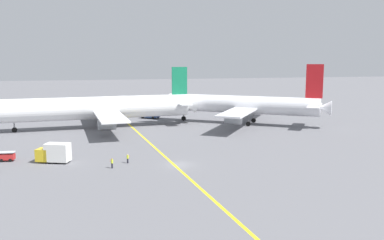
% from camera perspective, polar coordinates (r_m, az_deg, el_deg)
% --- Properties ---
extents(ground_plane, '(600.00, 600.00, 0.00)m').
position_cam_1_polar(ground_plane, '(71.67, -1.79, -6.28)').
color(ground_plane, slate).
extents(taxiway_stripe, '(9.77, 119.68, 0.01)m').
position_cam_1_polar(taxiway_stripe, '(80.90, -4.45, -4.57)').
color(taxiway_stripe, yellow).
rests_on(taxiway_stripe, ground).
extents(airliner_at_gate_left, '(55.81, 44.07, 16.13)m').
position_cam_1_polar(airliner_at_gate_left, '(110.84, -13.18, 1.63)').
color(airliner_at_gate_left, white).
rests_on(airliner_at_gate_left, ground).
extents(airliner_being_pushed, '(42.94, 38.54, 16.99)m').
position_cam_1_polar(airliner_being_pushed, '(116.04, 7.06, 2.11)').
color(airliner_being_pushed, silver).
rests_on(airliner_being_pushed, ground).
extents(pushback_tug, '(7.52, 6.60, 3.03)m').
position_cam_1_polar(pushback_tug, '(127.10, -5.92, 0.81)').
color(pushback_tug, '#2D4C8C').
rests_on(pushback_tug, ground).
extents(gse_baggage_cart_near_cluster, '(2.88, 1.85, 1.71)m').
position_cam_1_polar(gse_baggage_cart_near_cluster, '(81.15, -24.51, -4.67)').
color(gse_baggage_cart_near_cluster, red).
rests_on(gse_baggage_cart_near_cluster, ground).
extents(gse_catering_truck_tall, '(6.31, 4.37, 3.50)m').
position_cam_1_polar(gse_catering_truck_tall, '(76.75, -18.78, -4.39)').
color(gse_catering_truck_tall, gold).
rests_on(gse_catering_truck_tall, ground).
extents(ground_crew_ramp_agent_by_cones, '(0.50, 0.36, 1.77)m').
position_cam_1_polar(ground_crew_ramp_agent_by_cones, '(70.48, -11.15, -5.92)').
color(ground_crew_ramp_agent_by_cones, black).
rests_on(ground_crew_ramp_agent_by_cones, ground).
extents(ground_crew_marshaller_foreground, '(0.50, 0.36, 1.70)m').
position_cam_1_polar(ground_crew_marshaller_foreground, '(73.34, -9.00, -5.33)').
color(ground_crew_marshaller_foreground, black).
rests_on(ground_crew_marshaller_foreground, ground).
extents(jet_bridge, '(8.04, 17.40, 6.05)m').
position_cam_1_polar(jet_bridge, '(132.90, -10.30, 2.35)').
color(jet_bridge, '#B7B7BC').
rests_on(jet_bridge, ground).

